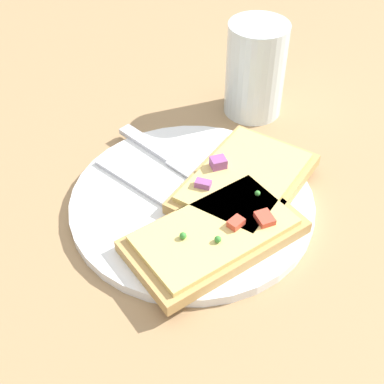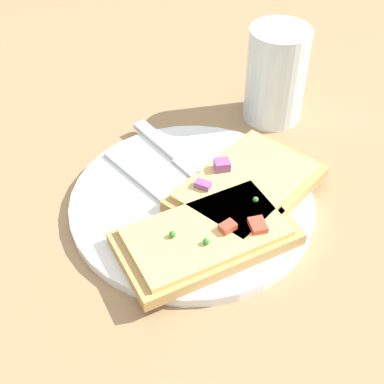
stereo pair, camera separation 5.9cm
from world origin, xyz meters
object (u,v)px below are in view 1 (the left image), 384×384
(fork, at_px, (168,203))
(knife, at_px, (176,163))
(plate, at_px, (192,202))
(drinking_glass, at_px, (255,70))
(pizza_slice_main, at_px, (215,235))
(pizza_slice_corner, at_px, (245,181))

(fork, height_order, knife, knife)
(knife, bearing_deg, plate, -28.21)
(drinking_glass, bearing_deg, knife, 148.66)
(plate, xyz_separation_m, knife, (0.06, 0.02, 0.01))
(drinking_glass, bearing_deg, pizza_slice_main, 173.27)
(pizza_slice_corner, relative_size, drinking_glass, 1.58)
(knife, relative_size, drinking_glass, 1.52)
(pizza_slice_corner, bearing_deg, fork, 140.40)
(plate, relative_size, drinking_glass, 2.16)
(plate, bearing_deg, knife, 24.01)
(pizza_slice_main, distance_m, drinking_glass, 0.26)
(pizza_slice_main, distance_m, pizza_slice_corner, 0.09)
(knife, distance_m, pizza_slice_main, 0.13)
(fork, bearing_deg, pizza_slice_main, -5.83)
(pizza_slice_corner, xyz_separation_m, drinking_glass, (0.17, -0.00, 0.04))
(fork, height_order, drinking_glass, drinking_glass)
(plate, xyz_separation_m, fork, (-0.01, 0.03, 0.01))
(pizza_slice_main, bearing_deg, plate, -104.76)
(knife, bearing_deg, drinking_glass, 96.44)
(plate, bearing_deg, fork, 116.69)
(fork, distance_m, pizza_slice_corner, 0.09)
(fork, bearing_deg, pizza_slice_corner, 58.33)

